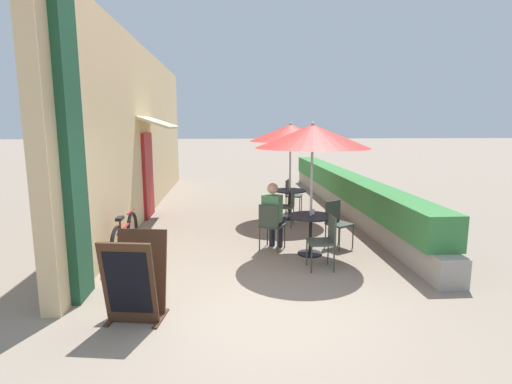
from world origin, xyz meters
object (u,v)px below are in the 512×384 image
at_px(patio_table_mid, 290,198).
at_px(cafe_chair_near_right, 325,238).
at_px(patio_umbrella_near, 313,136).
at_px(coffee_cup_near, 313,212).
at_px(bicycle_leaning, 125,237).
at_px(patio_table_near, 311,226).
at_px(menu_board, 135,278).
at_px(cafe_chair_near_back, 337,220).
at_px(cafe_chair_mid_left, 291,193).
at_px(seated_patron_near_left, 273,213).
at_px(patio_umbrella_mid, 291,133).
at_px(cafe_chair_near_left, 271,223).
at_px(cafe_chair_mid_right, 288,204).

bearing_deg(patio_table_mid, cafe_chair_near_right, -89.48).
distance_m(patio_umbrella_near, coffee_cup_near, 1.35).
xyz_separation_m(patio_umbrella_near, cafe_chair_near_right, (0.08, -0.74, -1.59)).
height_order(cafe_chair_near_right, patio_table_mid, cafe_chair_near_right).
bearing_deg(bicycle_leaning, patio_table_near, -1.18).
height_order(patio_table_mid, menu_board, menu_board).
height_order(patio_table_near, coffee_cup_near, coffee_cup_near).
bearing_deg(coffee_cup_near, patio_umbrella_near, -117.79).
xyz_separation_m(cafe_chair_near_back, bicycle_leaning, (-3.86, -0.37, -0.15)).
xyz_separation_m(cafe_chair_mid_left, bicycle_leaning, (-3.47, -3.41, -0.15)).
height_order(patio_table_mid, bicycle_leaning, bicycle_leaning).
relative_size(patio_umbrella_near, patio_table_mid, 2.96).
relative_size(patio_umbrella_near, seated_patron_near_left, 1.88).
bearing_deg(patio_table_mid, bicycle_leaning, -140.99).
relative_size(cafe_chair_near_back, patio_umbrella_mid, 0.37).
xyz_separation_m(cafe_chair_near_right, coffee_cup_near, (-0.03, 0.84, 0.24)).
bearing_deg(cafe_chair_near_left, cafe_chair_near_right, -24.08).
xyz_separation_m(patio_table_near, cafe_chair_near_left, (-0.68, 0.30, -0.01)).
bearing_deg(coffee_cup_near, cafe_chair_mid_right, 94.65).
bearing_deg(cafe_chair_near_left, patio_table_mid, 102.75).
height_order(patio_table_near, cafe_chair_near_back, cafe_chair_near_back).
distance_m(cafe_chair_near_left, seated_patron_near_left, 0.20).
height_order(patio_table_near, patio_umbrella_mid, patio_umbrella_mid).
bearing_deg(bicycle_leaning, menu_board, -73.16).
relative_size(patio_umbrella_near, menu_board, 2.27).
distance_m(patio_umbrella_near, patio_table_mid, 3.18).
relative_size(patio_umbrella_near, cafe_chair_near_back, 2.71).
distance_m(patio_table_mid, cafe_chair_mid_left, 0.74).
bearing_deg(patio_table_near, bicycle_leaning, 178.77).
bearing_deg(cafe_chair_near_back, cafe_chair_mid_right, -96.99).
xyz_separation_m(cafe_chair_near_left, menu_board, (-1.89, -2.53, -0.00)).
height_order(bicycle_leaning, menu_board, menu_board).
bearing_deg(cafe_chair_near_back, cafe_chair_near_left, -24.08).
height_order(patio_umbrella_near, seated_patron_near_left, patio_umbrella_near).
bearing_deg(cafe_chair_near_right, cafe_chair_near_back, -24.08).
height_order(cafe_chair_near_left, coffee_cup_near, cafe_chair_near_left).
relative_size(patio_table_near, patio_table_mid, 1.00).
height_order(seated_patron_near_left, menu_board, seated_patron_near_left).
xyz_separation_m(cafe_chair_near_left, patio_umbrella_mid, (0.73, 2.46, 1.59)).
relative_size(patio_umbrella_mid, menu_board, 2.27).
xyz_separation_m(patio_umbrella_near, patio_table_mid, (0.05, 2.76, -1.58)).
bearing_deg(cafe_chair_near_back, cafe_chair_mid_left, -113.33).
xyz_separation_m(cafe_chair_near_left, coffee_cup_near, (0.74, -0.19, 0.24)).
xyz_separation_m(coffee_cup_near, menu_board, (-2.62, -2.34, -0.25)).
xyz_separation_m(cafe_chair_near_back, patio_table_mid, (-0.54, 2.31, 0.01)).
xyz_separation_m(cafe_chair_near_left, patio_table_mid, (0.73, 2.46, 0.01)).
relative_size(patio_table_near, patio_umbrella_near, 0.34).
bearing_deg(cafe_chair_mid_right, cafe_chair_mid_left, 5.92).
height_order(patio_table_mid, cafe_chair_mid_right, cafe_chair_mid_right).
relative_size(patio_table_near, cafe_chair_near_left, 0.91).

